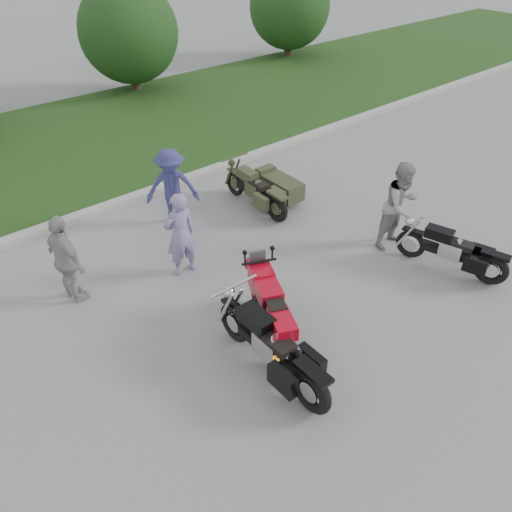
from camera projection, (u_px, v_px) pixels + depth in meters
ground at (309, 323)px, 8.92m from camera, size 80.00×80.00×0.00m
curb at (142, 195)px, 12.61m from camera, size 60.00×0.30×0.15m
grass_strip at (74, 144)px, 15.19m from camera, size 60.00×8.00×0.14m
tree_mid_right at (129, 32)px, 18.11m from camera, size 3.60×3.60×4.00m
tree_far_right at (290, 7)px, 22.27m from camera, size 3.60×3.60×4.00m
sportbike_red at (272, 313)px, 8.20m from camera, size 1.11×2.14×1.08m
cruiser_left at (275, 352)px, 7.68m from camera, size 0.43×2.59×1.00m
cruiser_right at (455, 253)px, 9.92m from camera, size 0.82×2.20×0.87m
cruiser_sidecar at (270, 189)px, 12.16m from camera, size 1.16×2.29×0.88m
person_stripe at (180, 235)px, 9.64m from camera, size 0.68×0.47×1.78m
person_grey at (401, 206)px, 10.40m from camera, size 0.96×0.76×1.92m
person_denim at (172, 188)px, 11.13m from camera, size 1.36×1.21×1.83m
person_back at (67, 260)px, 8.96m from camera, size 0.61×1.10×1.79m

